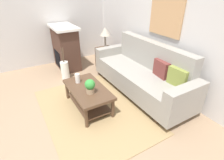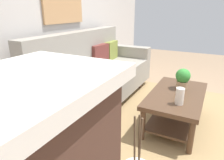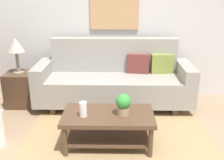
% 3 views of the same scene
% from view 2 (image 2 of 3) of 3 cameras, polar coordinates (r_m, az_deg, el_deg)
% --- Properties ---
extents(ground_plane, '(9.43, 9.43, 0.00)m').
position_cam_2_polar(ground_plane, '(2.83, 27.24, -12.20)').
color(ground_plane, '#9E7F60').
extents(wall_back, '(5.43, 0.10, 2.70)m').
position_cam_2_polar(wall_back, '(3.24, -13.44, 18.39)').
color(wall_back, silver).
rests_on(wall_back, ground_plane).
extents(area_rug, '(2.43, 1.70, 0.01)m').
position_cam_2_polar(area_rug, '(2.85, 17.10, -10.41)').
color(area_rug, '#A38456').
rests_on(area_rug, ground_plane).
extents(couch, '(2.48, 0.84, 1.08)m').
position_cam_2_polar(couch, '(3.01, -5.31, 0.97)').
color(couch, gray).
rests_on(couch, ground_plane).
extents(throw_pillow_maroon, '(0.37, 0.17, 0.32)m').
position_cam_2_polar(throw_pillow_maroon, '(3.33, -3.54, 7.26)').
color(throw_pillow_maroon, brown).
rests_on(throw_pillow_maroon, couch).
extents(throw_pillow_olive, '(0.37, 0.15, 0.32)m').
position_cam_2_polar(throw_pillow_olive, '(3.67, -0.31, 8.43)').
color(throw_pillow_olive, olive).
rests_on(throw_pillow_olive, couch).
extents(coffee_table, '(1.10, 0.60, 0.43)m').
position_cam_2_polar(coffee_table, '(2.58, 17.72, -5.94)').
color(coffee_table, '#513826').
rests_on(coffee_table, ground_plane).
extents(tabletop_vase, '(0.09, 0.09, 0.18)m').
position_cam_2_polar(tabletop_vase, '(2.23, 18.66, -4.37)').
color(tabletop_vase, white).
rests_on(tabletop_vase, coffee_table).
extents(potted_plant_tabletop, '(0.18, 0.18, 0.26)m').
position_cam_2_polar(potted_plant_tabletop, '(2.65, 19.44, 0.52)').
color(potted_plant_tabletop, tan).
rests_on(potted_plant_tabletop, coffee_table).
extents(side_table, '(0.44, 0.44, 0.56)m').
position_cam_2_polar(side_table, '(2.07, -28.86, -15.49)').
color(side_table, '#513826').
rests_on(side_table, ground_plane).
extents(floor_vase_branch_a, '(0.02, 0.03, 0.36)m').
position_cam_2_polar(floor_vase_branch_a, '(1.27, 7.72, -17.00)').
color(floor_vase_branch_a, brown).
rests_on(floor_vase_branch_a, floor_vase).
extents(floor_vase_branch_b, '(0.03, 0.03, 0.36)m').
position_cam_2_polar(floor_vase_branch_b, '(1.25, 6.44, -17.55)').
color(floor_vase_branch_b, brown).
rests_on(floor_vase_branch_b, floor_vase).
extents(floor_vase_branch_c, '(0.02, 0.02, 0.36)m').
position_cam_2_polar(floor_vase_branch_c, '(1.25, 8.00, -17.93)').
color(floor_vase_branch_c, brown).
rests_on(floor_vase_branch_c, floor_vase).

